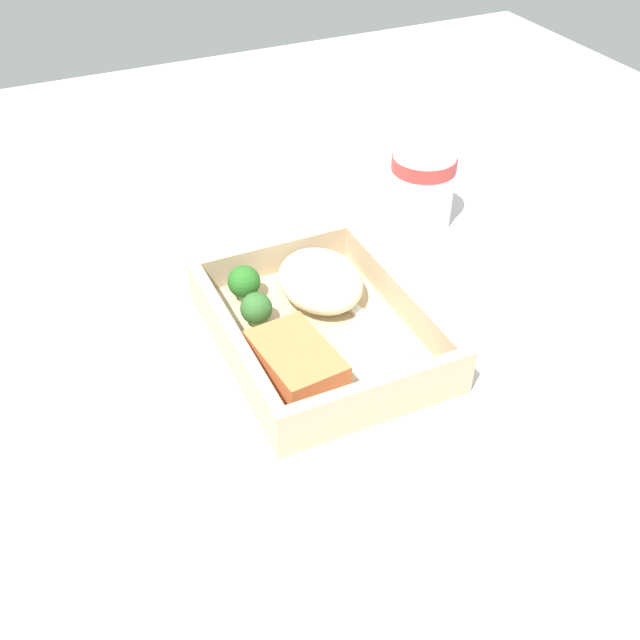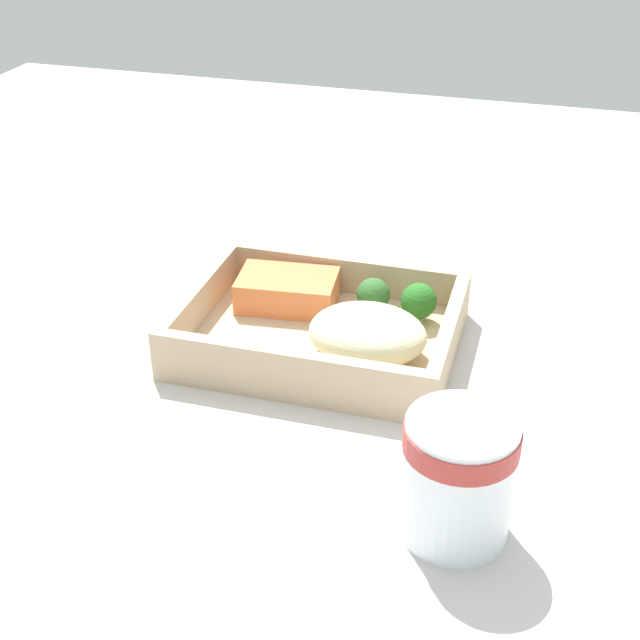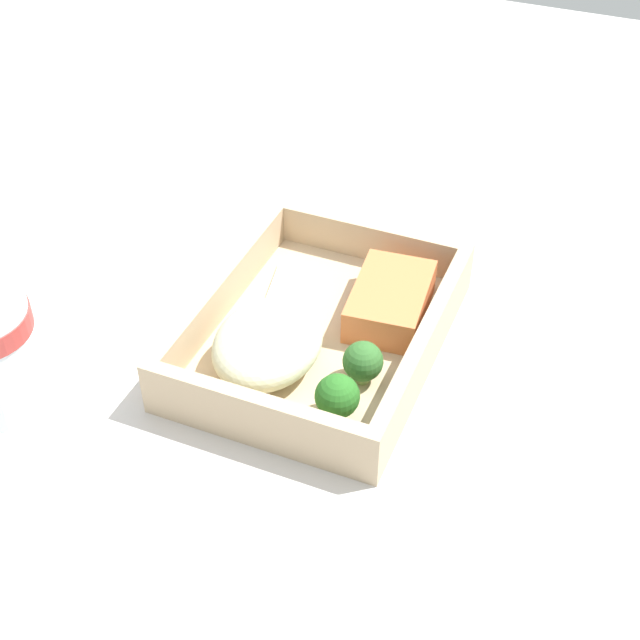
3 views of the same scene
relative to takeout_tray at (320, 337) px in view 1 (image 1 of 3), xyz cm
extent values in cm
cube|color=beige|center=(0.00, 0.00, -1.60)|extent=(160.00, 160.00, 2.00)
cube|color=tan|center=(0.00, 0.00, 0.00)|extent=(24.30, 18.73, 1.20)
cube|color=tan|center=(0.00, -8.77, 2.35)|extent=(24.30, 1.20, 3.51)
cube|color=tan|center=(0.00, 8.77, 2.35)|extent=(24.30, 1.20, 3.51)
cube|color=tan|center=(-11.55, 0.00, 2.35)|extent=(1.20, 16.33, 3.51)
cube|color=tan|center=(11.55, 0.00, 2.35)|extent=(1.20, 16.33, 3.51)
cube|color=#DE7642|center=(-4.48, 4.42, 2.10)|extent=(9.74, 6.83, 3.00)
ellipsoid|color=beige|center=(4.89, -2.32, 2.84)|extent=(10.22, 8.16, 4.49)
cylinder|color=#82A263|center=(8.03, 4.70, 1.22)|extent=(1.26, 1.26, 1.24)
sphere|color=#276721|center=(8.03, 4.70, 2.75)|extent=(3.32, 3.32, 3.32)
cylinder|color=#7B9756|center=(3.69, 5.06, 1.15)|extent=(1.19, 1.19, 1.11)
sphere|color=#30632A|center=(3.69, 5.06, 2.57)|extent=(3.13, 3.13, 3.13)
cube|color=white|center=(-1.04, -5.08, 0.82)|extent=(12.37, 3.58, 0.44)
cube|color=white|center=(6.69, -3.48, 0.82)|extent=(3.77, 2.84, 0.44)
cylinder|color=white|center=(15.19, -20.16, 3.96)|extent=(7.32, 7.32, 9.12)
cylinder|color=#B23833|center=(15.19, -20.16, 7.30)|extent=(7.54, 7.54, 1.64)
camera|label=1|loc=(-50.41, 23.30, 46.78)|focal=42.00mm
camera|label=2|loc=(18.93, -65.77, 42.55)|focal=50.00mm
camera|label=3|loc=(50.24, 20.93, 48.72)|focal=50.00mm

